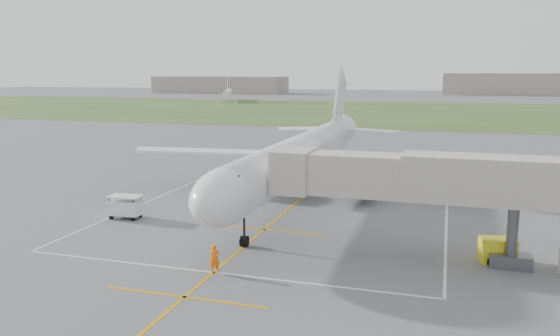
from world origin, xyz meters
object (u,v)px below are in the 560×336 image
(baggage_cart, at_px, (125,207))
(ramp_worker_wing, at_px, (221,191))
(jet_bridge, at_px, (477,194))
(ramp_worker_nose, at_px, (215,259))
(airliner, at_px, (299,156))
(gpu_unit, at_px, (498,251))

(baggage_cart, relative_size, ramp_worker_wing, 1.64)
(jet_bridge, xyz_separation_m, ramp_worker_nose, (-15.60, -6.53, -3.83))
(baggage_cart, bearing_deg, airliner, 37.83)
(ramp_worker_wing, bearing_deg, gpu_unit, -177.75)
(ramp_worker_nose, bearing_deg, jet_bridge, -8.24)
(gpu_unit, relative_size, ramp_worker_nose, 1.35)
(airliner, relative_size, gpu_unit, 18.91)
(jet_bridge, xyz_separation_m, ramp_worker_wing, (-23.17, 12.01, -3.85))
(jet_bridge, relative_size, ramp_worker_wing, 13.07)
(gpu_unit, bearing_deg, ramp_worker_wing, 141.00)
(jet_bridge, bearing_deg, airliner, 137.81)
(jet_bridge, bearing_deg, baggage_cart, 173.36)
(gpu_unit, relative_size, baggage_cart, 0.84)
(jet_bridge, height_order, ramp_worker_nose, jet_bridge)
(airliner, distance_m, gpu_unit, 22.18)
(gpu_unit, height_order, ramp_worker_wing, ramp_worker_wing)
(airliner, bearing_deg, ramp_worker_nose, -89.66)
(baggage_cart, height_order, ramp_worker_wing, baggage_cart)
(baggage_cart, height_order, ramp_worker_nose, baggage_cart)
(gpu_unit, distance_m, baggage_cart, 29.99)
(airliner, distance_m, jet_bridge, 21.22)
(airliner, distance_m, baggage_cart, 17.04)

